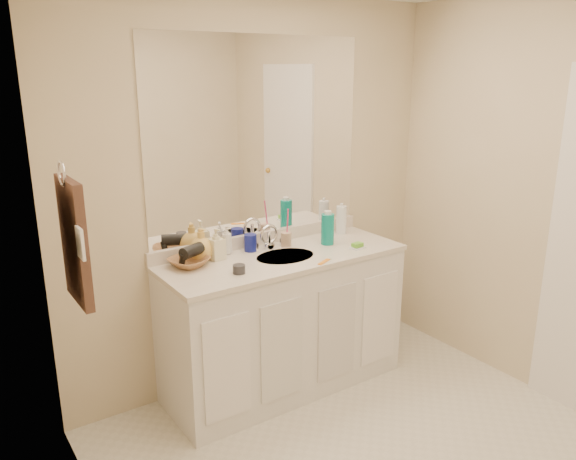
# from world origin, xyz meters

# --- Properties ---
(wall_back) EXTENTS (2.60, 0.02, 2.40)m
(wall_back) POSITION_xyz_m (0.00, 1.30, 1.20)
(wall_back) COLOR beige
(wall_back) RESTS_ON floor
(wall_left) EXTENTS (0.02, 2.60, 2.40)m
(wall_left) POSITION_xyz_m (-1.30, 0.00, 1.20)
(wall_left) COLOR beige
(wall_left) RESTS_ON floor
(wall_right) EXTENTS (0.02, 2.60, 2.40)m
(wall_right) POSITION_xyz_m (1.30, 0.00, 1.20)
(wall_right) COLOR beige
(wall_right) RESTS_ON floor
(vanity_cabinet) EXTENTS (1.50, 0.55, 0.85)m
(vanity_cabinet) POSITION_xyz_m (0.00, 1.02, 0.42)
(vanity_cabinet) COLOR white
(vanity_cabinet) RESTS_ON floor
(countertop) EXTENTS (1.52, 0.57, 0.03)m
(countertop) POSITION_xyz_m (0.00, 1.02, 0.86)
(countertop) COLOR silver
(countertop) RESTS_ON vanity_cabinet
(backsplash) EXTENTS (1.52, 0.03, 0.08)m
(backsplash) POSITION_xyz_m (0.00, 1.29, 0.92)
(backsplash) COLOR silver
(backsplash) RESTS_ON countertop
(sink_basin) EXTENTS (0.37, 0.37, 0.02)m
(sink_basin) POSITION_xyz_m (0.00, 1.00, 0.87)
(sink_basin) COLOR beige
(sink_basin) RESTS_ON countertop
(faucet) EXTENTS (0.02, 0.02, 0.11)m
(faucet) POSITION_xyz_m (0.00, 1.18, 0.94)
(faucet) COLOR silver
(faucet) RESTS_ON countertop
(mirror) EXTENTS (1.48, 0.01, 1.20)m
(mirror) POSITION_xyz_m (0.00, 1.29, 1.56)
(mirror) COLOR white
(mirror) RESTS_ON wall_back
(blue_mug) EXTENTS (0.10, 0.10, 0.11)m
(blue_mug) POSITION_xyz_m (-0.12, 1.21, 0.93)
(blue_mug) COLOR navy
(blue_mug) RESTS_ON countertop
(tan_cup) EXTENTS (0.08, 0.08, 0.09)m
(tan_cup) POSITION_xyz_m (0.11, 1.16, 0.93)
(tan_cup) COLOR #CAAA8E
(tan_cup) RESTS_ON countertop
(toothbrush) EXTENTS (0.02, 0.04, 0.19)m
(toothbrush) POSITION_xyz_m (0.12, 1.16, 1.03)
(toothbrush) COLOR #DE3A7D
(toothbrush) RESTS_ON tan_cup
(mouthwash_bottle) EXTENTS (0.11, 0.11, 0.20)m
(mouthwash_bottle) POSITION_xyz_m (0.36, 1.05, 0.98)
(mouthwash_bottle) COLOR #0B867C
(mouthwash_bottle) RESTS_ON countertop
(clear_pump_bottle) EXTENTS (0.09, 0.09, 0.19)m
(clear_pump_bottle) POSITION_xyz_m (0.59, 1.19, 0.97)
(clear_pump_bottle) COLOR white
(clear_pump_bottle) RESTS_ON countertop
(soap_dish) EXTENTS (0.09, 0.08, 0.01)m
(soap_dish) POSITION_xyz_m (0.45, 0.87, 0.89)
(soap_dish) COLOR white
(soap_dish) RESTS_ON countertop
(green_soap) EXTENTS (0.07, 0.05, 0.02)m
(green_soap) POSITION_xyz_m (0.45, 0.87, 0.90)
(green_soap) COLOR #61BB2D
(green_soap) RESTS_ON soap_dish
(orange_comb) EXTENTS (0.11, 0.07, 0.00)m
(orange_comb) POSITION_xyz_m (0.12, 0.79, 0.88)
(orange_comb) COLOR orange
(orange_comb) RESTS_ON countertop
(dark_jar) EXTENTS (0.08, 0.08, 0.05)m
(dark_jar) POSITION_xyz_m (-0.37, 0.90, 0.90)
(dark_jar) COLOR #2A2A2F
(dark_jar) RESTS_ON countertop
(soap_bottle_white) EXTENTS (0.09, 0.09, 0.17)m
(soap_bottle_white) POSITION_xyz_m (-0.27, 1.24, 0.97)
(soap_bottle_white) COLOR silver
(soap_bottle_white) RESTS_ON countertop
(soap_bottle_cream) EXTENTS (0.10, 0.10, 0.19)m
(soap_bottle_cream) POSITION_xyz_m (-0.37, 1.19, 0.97)
(soap_bottle_cream) COLOR beige
(soap_bottle_cream) RESTS_ON countertop
(soap_bottle_yellow) EXTENTS (0.19, 0.19, 0.19)m
(soap_bottle_yellow) POSITION_xyz_m (-0.44, 1.22, 0.98)
(soap_bottle_yellow) COLOR #E5BB59
(soap_bottle_yellow) RESTS_ON countertop
(wicker_basket) EXTENTS (0.28, 0.28, 0.05)m
(wicker_basket) POSITION_xyz_m (-0.56, 1.16, 0.91)
(wicker_basket) COLOR #8F5F39
(wicker_basket) RESTS_ON countertop
(hair_dryer) EXTENTS (0.16, 0.12, 0.07)m
(hair_dryer) POSITION_xyz_m (-0.54, 1.16, 0.97)
(hair_dryer) COLOR black
(hair_dryer) RESTS_ON wicker_basket
(towel_ring) EXTENTS (0.01, 0.11, 0.11)m
(towel_ring) POSITION_xyz_m (-1.27, 0.77, 1.55)
(towel_ring) COLOR silver
(towel_ring) RESTS_ON wall_left
(hand_towel) EXTENTS (0.04, 0.32, 0.55)m
(hand_towel) POSITION_xyz_m (-1.25, 0.77, 1.25)
(hand_towel) COLOR #32201A
(hand_towel) RESTS_ON towel_ring
(switch_plate) EXTENTS (0.01, 0.08, 0.13)m
(switch_plate) POSITION_xyz_m (-1.27, 0.57, 1.30)
(switch_plate) COLOR white
(switch_plate) RESTS_ON wall_left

